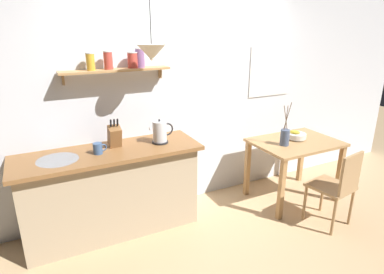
{
  "coord_description": "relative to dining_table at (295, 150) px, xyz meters",
  "views": [
    {
      "loc": [
        -1.61,
        -2.77,
        2.11
      ],
      "look_at": [
        -0.1,
        0.25,
        0.95
      ],
      "focal_mm": 30.5,
      "sensor_mm": 36.0,
      "label": 1
    }
  ],
  "objects": [
    {
      "name": "wall_shelf",
      "position": [
        -1.96,
        0.48,
        1.1
      ],
      "size": [
        1.09,
        0.2,
        0.33
      ],
      "color": "tan"
    },
    {
      "name": "dining_chair_near",
      "position": [
        -0.02,
        -0.69,
        -0.15
      ],
      "size": [
        0.46,
        0.48,
        0.88
      ],
      "color": "tan",
      "rests_on": "ground_plane"
    },
    {
      "name": "back_wall",
      "position": [
        -1.0,
        0.63,
        0.7
      ],
      "size": [
        6.8,
        0.11,
        2.7
      ],
      "color": "silver",
      "rests_on": "ground_plane"
    },
    {
      "name": "fruit_bowl",
      "position": [
        0.05,
        0.05,
        0.17
      ],
      "size": [
        0.23,
        0.23,
        0.12
      ],
      "color": "silver",
      "rests_on": "dining_table"
    },
    {
      "name": "knife_block",
      "position": [
        -2.11,
        0.37,
        0.4
      ],
      "size": [
        0.12,
        0.18,
        0.3
      ],
      "color": "brown",
      "rests_on": "kitchen_counter"
    },
    {
      "name": "kitchen_counter",
      "position": [
        -2.2,
        0.3,
        -0.18
      ],
      "size": [
        1.83,
        0.63,
        0.93
      ],
      "color": "tan",
      "rests_on": "ground_plane"
    },
    {
      "name": "dining_table",
      "position": [
        0.0,
        0.0,
        0.0
      ],
      "size": [
        1.02,
        0.75,
        0.77
      ],
      "color": "tan",
      "rests_on": "ground_plane"
    },
    {
      "name": "ground_plane",
      "position": [
        -1.2,
        -0.02,
        -0.65
      ],
      "size": [
        14.0,
        14.0,
        0.0
      ],
      "primitive_type": "plane",
      "color": "tan"
    },
    {
      "name": "electric_kettle",
      "position": [
        -1.66,
        0.27,
        0.4
      ],
      "size": [
        0.26,
        0.17,
        0.26
      ],
      "color": "black",
      "rests_on": "kitchen_counter"
    },
    {
      "name": "twig_vase",
      "position": [
        -0.22,
        -0.04,
        0.22
      ],
      "size": [
        0.11,
        0.11,
        0.51
      ],
      "color": "#475675",
      "rests_on": "dining_table"
    },
    {
      "name": "coffee_mug_by_sink",
      "position": [
        -2.31,
        0.25,
        0.34
      ],
      "size": [
        0.13,
        0.09,
        0.11
      ],
      "color": "#3D5B89",
      "rests_on": "kitchen_counter"
    },
    {
      "name": "pendant_lamp",
      "position": [
        -1.76,
        0.15,
        1.23
      ],
      "size": [
        0.27,
        0.27,
        0.65
      ],
      "color": "black"
    }
  ]
}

